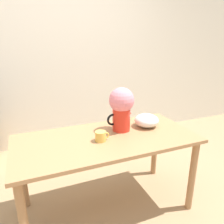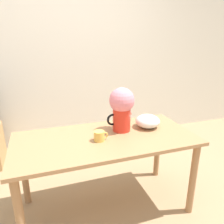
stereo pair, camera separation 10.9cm
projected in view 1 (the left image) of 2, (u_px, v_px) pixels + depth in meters
name	position (u px, v px, depth m)	size (l,w,h in m)	color
ground_plane	(111.00, 217.00, 1.95)	(12.00, 12.00, 0.00)	#9E7F5B
wall_back	(65.00, 54.00, 3.03)	(8.00, 0.05, 2.60)	silver
table	(106.00, 148.00, 1.87)	(1.53, 0.73, 0.72)	#A3754C
flower_vase	(121.00, 106.00, 1.91)	(0.25, 0.22, 0.39)	red
coffee_mug	(101.00, 136.00, 1.76)	(0.12, 0.09, 0.08)	gold
white_bowl	(147.00, 120.00, 2.05)	(0.23, 0.23, 0.12)	silver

